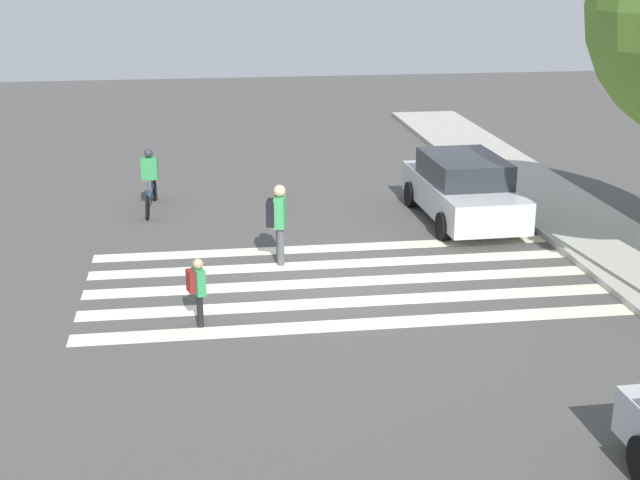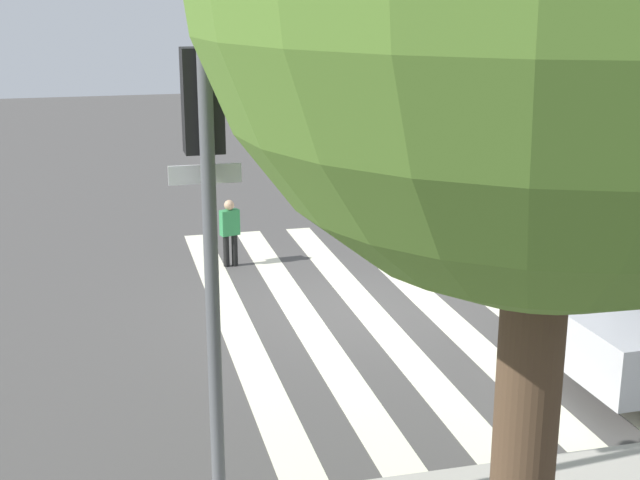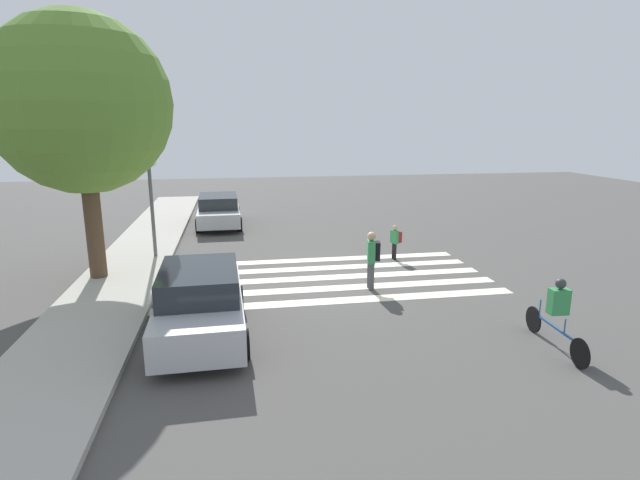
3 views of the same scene
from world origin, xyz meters
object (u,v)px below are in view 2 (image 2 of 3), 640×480
(pedestrian_adult_yellow_jacket, at_px, (421,226))
(pedestrian_adult_blue_shirt, at_px, (230,227))
(traffic_light, at_px, (207,196))
(cyclist_far_lane, at_px, (577,185))

(pedestrian_adult_yellow_jacket, xyz_separation_m, pedestrian_adult_blue_shirt, (3.00, -1.69, -0.27))
(pedestrian_adult_yellow_jacket, bearing_deg, traffic_light, 68.36)
(traffic_light, distance_m, pedestrian_adult_yellow_jacket, 8.19)
(pedestrian_adult_blue_shirt, height_order, cyclist_far_lane, cyclist_far_lane)
(traffic_light, relative_size, cyclist_far_lane, 1.96)
(cyclist_far_lane, bearing_deg, pedestrian_adult_blue_shirt, 11.88)
(pedestrian_adult_blue_shirt, xyz_separation_m, cyclist_far_lane, (-7.51, -1.10, 0.14))
(traffic_light, distance_m, pedestrian_adult_blue_shirt, 8.73)
(traffic_light, height_order, cyclist_far_lane, traffic_light)
(traffic_light, relative_size, pedestrian_adult_yellow_jacket, 2.72)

